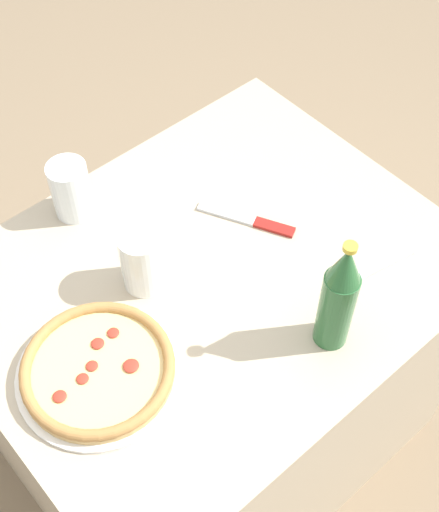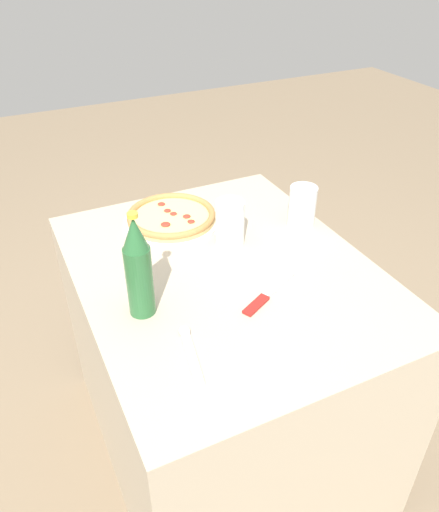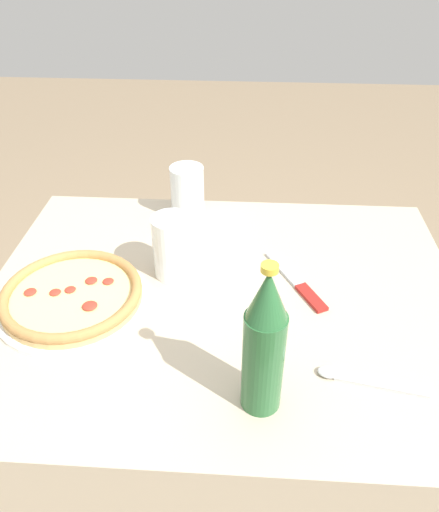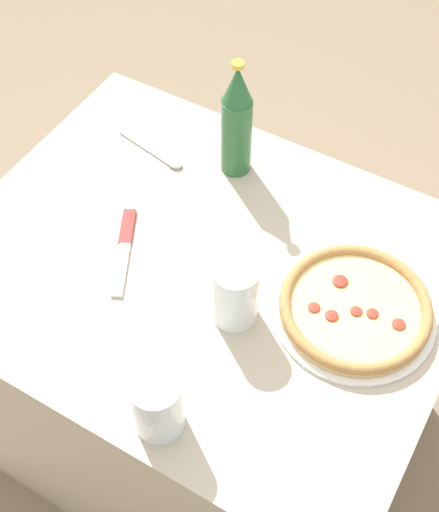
% 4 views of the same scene
% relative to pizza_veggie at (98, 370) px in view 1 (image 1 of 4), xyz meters
% --- Properties ---
extents(ground_plane, '(8.00, 8.00, 0.00)m').
position_rel_pizza_veggie_xyz_m(ground_plane, '(-0.29, -0.04, -0.77)').
color(ground_plane, '#847056').
extents(table, '(0.97, 0.77, 0.75)m').
position_rel_pizza_veggie_xyz_m(table, '(-0.29, -0.04, -0.39)').
color(table, '#B7A88E').
rests_on(table, ground_plane).
extents(pizza_veggie, '(0.30, 0.30, 0.04)m').
position_rel_pizza_veggie_xyz_m(pizza_veggie, '(0.00, 0.00, 0.00)').
color(pizza_veggie, white).
rests_on(pizza_veggie, table).
extents(glass_water, '(0.08, 0.08, 0.13)m').
position_rel_pizza_veggie_xyz_m(glass_water, '(-0.19, -0.35, 0.04)').
color(glass_water, white).
rests_on(glass_water, table).
extents(glass_iced_tea, '(0.08, 0.08, 0.14)m').
position_rel_pizza_veggie_xyz_m(glass_iced_tea, '(-0.19, -0.11, 0.04)').
color(glass_iced_tea, white).
rests_on(glass_iced_tea, table).
extents(beer_bottle, '(0.06, 0.06, 0.27)m').
position_rel_pizza_veggie_xyz_m(beer_bottle, '(-0.37, 0.22, 0.11)').
color(beer_bottle, '#286033').
rests_on(beer_bottle, table).
extents(knife, '(0.12, 0.20, 0.01)m').
position_rel_pizza_veggie_xyz_m(knife, '(-0.45, -0.08, -0.01)').
color(knife, maroon).
rests_on(knife, table).
extents(spoon, '(0.18, 0.06, 0.01)m').
position_rel_pizza_veggie_xyz_m(spoon, '(-0.54, 0.16, -0.01)').
color(spoon, silver).
rests_on(spoon, table).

